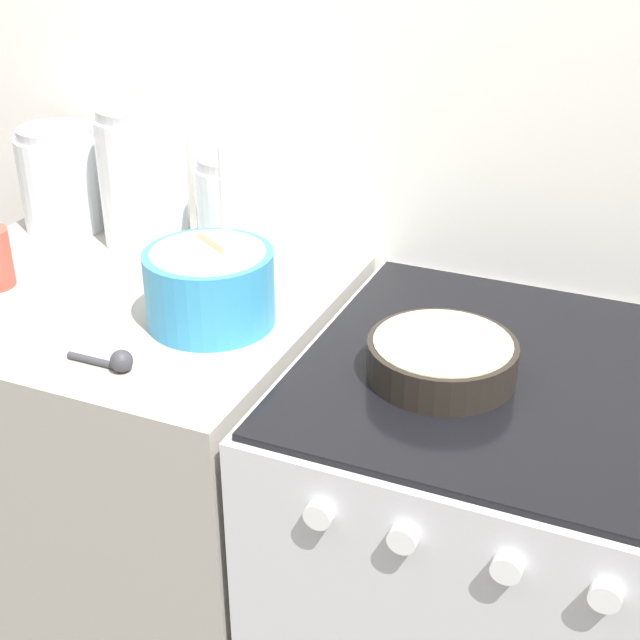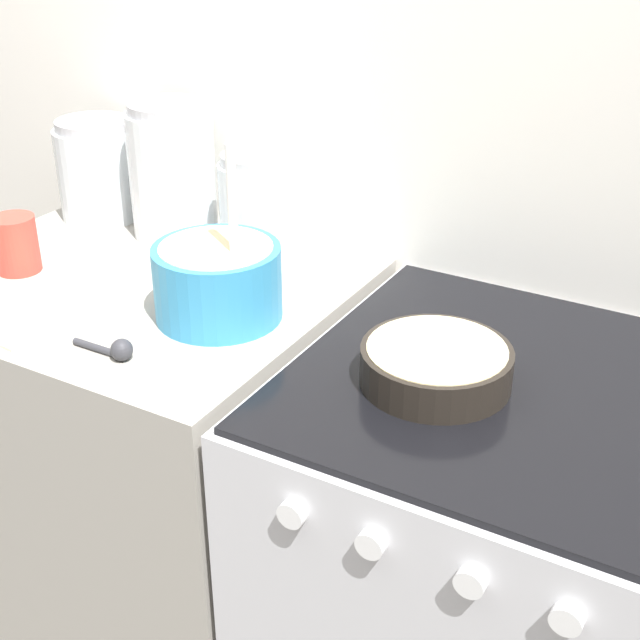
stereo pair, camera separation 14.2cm
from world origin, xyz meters
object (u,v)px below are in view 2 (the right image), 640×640
at_px(storage_jar_right, 257,212).
at_px(storage_jar_middle, 173,180).
at_px(stove, 489,601).
at_px(baking_pan, 436,365).
at_px(mixing_bowl, 218,277).
at_px(tin_can, 16,244).
at_px(storage_jar_left, 98,176).

bearing_deg(storage_jar_right, storage_jar_middle, 180.00).
xyz_separation_m(stove, baking_pan, (-0.11, -0.06, 0.48)).
height_order(mixing_bowl, tin_can, mixing_bowl).
relative_size(baking_pan, storage_jar_middle, 0.83).
bearing_deg(tin_can, baking_pan, 1.12).
relative_size(mixing_bowl, baking_pan, 1.36).
height_order(storage_jar_left, storage_jar_right, storage_jar_left).
bearing_deg(stove, storage_jar_middle, 164.55).
bearing_deg(baking_pan, storage_jar_middle, 158.32).
xyz_separation_m(storage_jar_left, storage_jar_right, (0.41, 0.00, -0.00)).
bearing_deg(mixing_bowl, baking_pan, -2.43).
height_order(stove, baking_pan, baking_pan).
height_order(mixing_bowl, storage_jar_left, mixing_bowl).
xyz_separation_m(storage_jar_middle, tin_can, (-0.15, -0.30, -0.06)).
xyz_separation_m(baking_pan, storage_jar_right, (-0.50, 0.28, 0.05)).
xyz_separation_m(mixing_bowl, storage_jar_left, (-0.50, 0.26, 0.02)).
bearing_deg(baking_pan, storage_jar_right, 150.77).
bearing_deg(mixing_bowl, storage_jar_middle, 138.47).
bearing_deg(storage_jar_left, baking_pan, -17.13).
relative_size(stove, mixing_bowl, 2.84).
relative_size(mixing_bowl, storage_jar_right, 1.53).
distance_m(storage_jar_left, storage_jar_right, 0.41).
distance_m(storage_jar_right, tin_can, 0.46).
bearing_deg(mixing_bowl, stove, 4.31).
bearing_deg(storage_jar_right, stove, -20.27).
height_order(stove, storage_jar_middle, storage_jar_middle).
xyz_separation_m(stove, storage_jar_right, (-0.61, 0.23, 0.53)).
bearing_deg(storage_jar_left, stove, -12.45).
xyz_separation_m(storage_jar_middle, storage_jar_right, (0.21, 0.00, -0.03)).
distance_m(mixing_bowl, baking_pan, 0.41).
distance_m(storage_jar_left, storage_jar_middle, 0.21).
relative_size(stove, storage_jar_left, 4.13).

